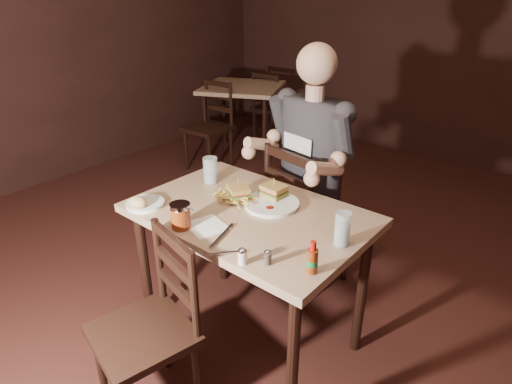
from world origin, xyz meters
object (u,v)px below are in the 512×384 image
Objects in this scene: bg_table at (242,94)px; syrup_dispenser at (181,216)px; chair_near at (142,334)px; side_plate at (145,204)px; main_table at (249,228)px; glass_right at (342,229)px; bg_chair_far at (272,108)px; hot_sauce at (312,257)px; chair_far at (309,216)px; glass_left at (210,170)px; diner at (308,137)px; dinner_plate at (271,204)px; bg_chair_near at (208,128)px.

bg_table is 9.25× the size of syrup_dispenser.
chair_near reaches higher than side_plate.
glass_right is (0.47, 0.01, 0.16)m from main_table.
hot_sauce is (2.34, -2.92, 0.41)m from bg_chair_far.
glass_left is at bearing 69.15° from chair_far.
diner is 0.89m from syrup_dispenser.
hot_sauce reaches higher than dinner_plate.
glass_right is at bearing -35.82° from diner.
chair_near is 3.21× the size of dinner_plate.
bg_table is 7.31× the size of glass_right.
hot_sauce reaches higher than chair_near.
syrup_dispenser is at bearing -6.31° from side_plate.
side_plate is (-0.36, -0.85, -0.19)m from diner.
diner is (1.80, -1.01, 0.53)m from bg_chair_near.
hot_sauce reaches higher than side_plate.
glass_left is at bearing -53.59° from bg_table.
diner is at bearing 123.79° from hot_sauce.
chair_near is 0.84× the size of diner.
syrup_dispenser is (1.72, -2.99, 0.40)m from bg_chair_far.
main_table is 0.36m from syrup_dispenser.
syrup_dispenser is (-0.13, -0.30, 0.15)m from main_table.
chair_far is 0.51m from diner.
glass_right is 0.82× the size of side_plate.
bg_chair_near is 2.13m from diner.
bg_table is 2.40m from diner.
bg_chair_near reaches higher than chair_near.
side_plate is at bearing -59.29° from bg_table.
glass_right reaches higher than bg_table.
bg_chair_near is (-1.86, 1.60, -0.24)m from main_table.
syrup_dispenser reaches higher than bg_chair_far.
side_plate reaches higher than main_table.
glass_left reaches higher than main_table.
syrup_dispenser is at bearing -83.67° from diner.
dinner_plate is at bearing -46.94° from bg_table.
diner is (1.80, -2.11, 0.55)m from bg_chair_far.
chair_far reaches higher than chair_near.
main_table is 0.50m from glass_right.
diner is (1.80, -1.56, 0.29)m from bg_table.
chair_far is at bearing 100.65° from dinner_plate.
syrup_dispenser reaches higher than chair_near.
glass_left is at bearing 172.25° from glass_right.
diner reaches higher than bg_table.
main_table is 0.55m from hot_sauce.
main_table is at bearing 67.05° from syrup_dispenser.
bg_table is 5.98× the size of side_plate.
bg_chair_far is 7.38× the size of syrup_dispenser.
side_plate is at bearing -98.22° from glass_left.
dinner_plate is (1.91, -2.04, 0.10)m from bg_table.
bg_table is 1.16× the size of chair_far.
glass_right is (2.33, -2.13, 0.16)m from bg_table.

